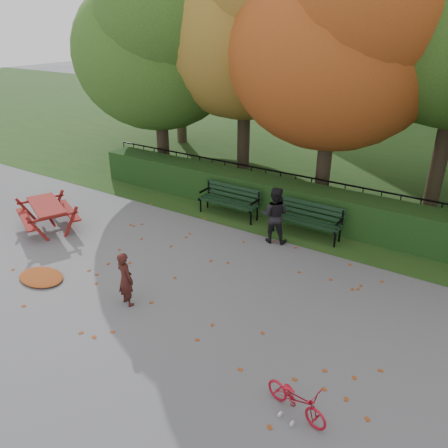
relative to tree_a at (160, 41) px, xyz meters
The scene contains 16 objects.
ground 8.86m from the tree_a, 47.07° to the right, with size 90.00×90.00×0.00m, color slate.
grass_strip 10.87m from the tree_a, 58.37° to the left, with size 90.00×90.00×0.00m, color #1C3E15.
hedge 6.65m from the tree_a, 11.73° to the right, with size 13.00×0.90×1.00m, color black.
iron_fence 6.55m from the tree_a, ahead, with size 14.00×0.04×1.02m.
tree_a is the anchor object (origin of this frame).
tree_b 3.11m from the tree_a, 23.05° to the left, with size 6.72×6.40×8.79m.
tree_c 6.04m from the tree_a, ahead, with size 6.30×6.00×8.00m.
tree_f 4.31m from the tree_a, 117.98° to the left, with size 6.93×6.60×9.19m.
bench_left 5.89m from the tree_a, 25.76° to the right, with size 1.80×0.57×0.88m.
bench_right 7.69m from the tree_a, 16.61° to the right, with size 1.80×0.57×0.88m.
picnic_table 6.61m from the tree_a, 87.74° to the right, with size 2.07×1.91×0.81m.
leaf_pile 8.63m from the tree_a, 72.78° to the right, with size 1.12×0.77×0.08m, color maroon.
leaf_scatter 8.67m from the tree_a, 45.49° to the right, with size 9.00×5.70×0.01m, color maroon, non-canonical shape.
child 8.95m from the tree_a, 56.33° to the right, with size 0.42×0.28×1.16m, color #3B1713.
adult 7.34m from the tree_a, 25.19° to the right, with size 0.72×0.56×1.47m, color black.
bicycle 11.96m from the tree_a, 41.14° to the right, with size 0.37×1.05×0.55m, color #A90F20.
Camera 1 is at (4.81, -6.19, 5.23)m, focal length 35.00 mm.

